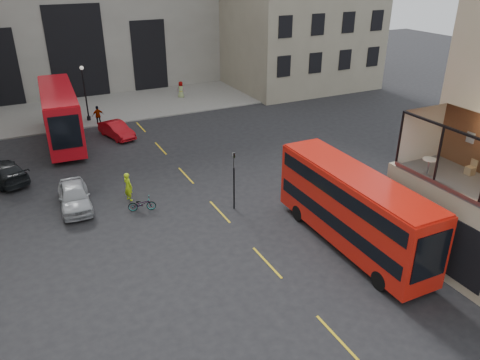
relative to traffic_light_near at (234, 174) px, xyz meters
name	(u,v)px	position (x,y,z in m)	size (l,w,h in m)	color
ground	(375,323)	(1.00, -12.00, -2.42)	(140.00, 140.00, 0.00)	black
gateway	(64,6)	(-4.00, 35.99, 6.96)	(35.00, 10.60, 18.00)	gray
pavement_far	(82,110)	(-5.00, 26.00, -2.36)	(40.00, 12.00, 0.12)	slate
traffic_light_near	(234,174)	(0.00, 0.00, 0.00)	(0.16, 0.20, 3.80)	black
street_lamp_b	(86,97)	(-5.00, 22.00, -0.03)	(0.36, 0.36, 5.33)	black
bus_near	(353,206)	(3.89, -6.50, -0.01)	(2.60, 10.78, 4.29)	red
bus_far	(60,113)	(-7.89, 17.27, 0.16)	(3.30, 11.67, 4.60)	#B40C15
car_a	(74,196)	(-8.93, 4.61, -1.64)	(1.85, 4.60, 1.57)	#A7AAB0
car_b	(117,130)	(-3.61, 16.26, -1.73)	(1.47, 4.23, 1.39)	#9C0910
car_c	(4,171)	(-12.78, 10.84, -1.68)	(2.07, 5.10, 1.48)	black
bicycle	(142,204)	(-5.26, 2.34, -1.98)	(0.60, 1.71, 0.90)	gray
cyclist	(128,187)	(-5.64, 4.08, -1.46)	(0.71, 0.46, 1.93)	#B7E317
pedestrian_b	(62,108)	(-7.00, 24.89, -1.59)	(1.08, 0.62, 1.67)	gray
pedestrian_c	(98,115)	(-4.33, 20.52, -1.51)	(1.07, 0.44, 1.82)	gray
pedestrian_d	(181,90)	(5.85, 25.87, -1.48)	(0.92, 0.60, 1.88)	gray
cafe_table_far	(429,164)	(6.48, -8.65, 2.74)	(0.68, 0.68, 0.85)	silver
cafe_chair_d	(470,170)	(8.40, -9.57, 2.41)	(0.40, 0.40, 0.78)	tan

